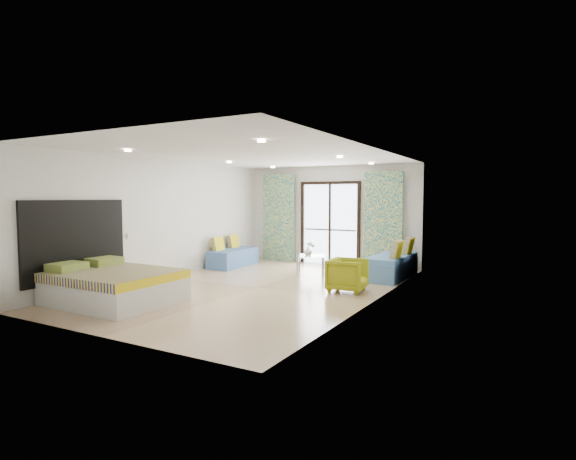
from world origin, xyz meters
The scene contains 24 objects.
floor centered at (0.00, 0.00, 0.00)m, with size 5.00×7.50×0.01m, color tan, non-canonical shape.
ceiling centered at (0.00, 0.00, 2.70)m, with size 5.00×7.50×0.01m, color silver, non-canonical shape.
wall_back centered at (0.00, 3.75, 1.35)m, with size 5.00×0.01×2.70m, color silver, non-canonical shape.
wall_front centered at (0.00, -3.75, 1.35)m, with size 5.00×0.01×2.70m, color silver, non-canonical shape.
wall_left centered at (-2.50, 0.00, 1.35)m, with size 0.01×7.50×2.70m, color silver, non-canonical shape.
wall_right centered at (2.50, 0.00, 1.35)m, with size 0.01×7.50×2.70m, color silver, non-canonical shape.
balcony_door centered at (0.00, 3.72, 1.26)m, with size 1.76×0.08×2.28m.
balcony_rail centered at (0.00, 3.73, 0.95)m, with size 1.52×0.03×0.04m, color #595451.
curtain_left centered at (-1.55, 3.57, 1.25)m, with size 1.00×0.10×2.50m, color white.
curtain_right centered at (1.55, 3.57, 1.25)m, with size 1.00×0.10×2.50m, color white.
downlight_a centered at (-1.40, -2.00, 2.67)m, with size 0.12×0.12×0.02m, color #FFE0B2.
downlight_b centered at (1.40, -2.00, 2.67)m, with size 0.12×0.12×0.02m, color #FFE0B2.
downlight_c centered at (-1.40, 1.00, 2.67)m, with size 0.12×0.12×0.02m, color #FFE0B2.
downlight_d centered at (1.40, 1.00, 2.67)m, with size 0.12×0.12×0.02m, color #FFE0B2.
downlight_e centered at (-1.40, 3.00, 2.67)m, with size 0.12×0.12×0.02m, color #FFE0B2.
downlight_f centered at (1.40, 3.00, 2.67)m, with size 0.12×0.12×0.02m, color #FFE0B2.
headboard centered at (-2.46, -2.32, 1.05)m, with size 0.06×2.10×1.50m, color black.
switch_plate centered at (-2.47, -1.07, 1.05)m, with size 0.02×0.10×0.10m, color silver.
bed centered at (-1.48, -2.32, 0.29)m, with size 2.04×1.67×0.70m.
daybed_left centered at (-2.11, 2.09, 0.25)m, with size 0.77×1.70×0.82m.
daybed_right centered at (2.12, 2.44, 0.29)m, with size 0.79×1.90×0.92m.
coffee_table centered at (0.26, 2.00, 0.40)m, with size 0.89×0.89×0.78m.
vase centered at (0.18, 2.00, 0.55)m, with size 0.20×0.21×0.20m, color white.
armchair centered at (1.77, 0.54, 0.36)m, with size 0.69×0.65×0.72m, color olive.
Camera 1 is at (4.97, -7.64, 1.85)m, focal length 28.00 mm.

